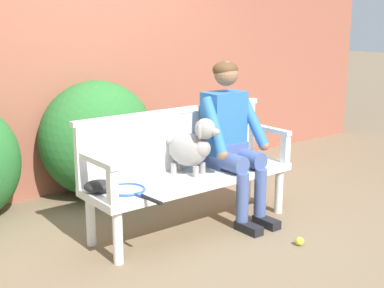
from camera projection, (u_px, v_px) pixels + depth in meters
The scene contains 12 objects.
ground_plane at pixel (192, 227), 4.36m from camera, with size 40.00×40.00×0.00m, color #7A664C.
brick_garden_fence at pixel (90, 50), 5.29m from camera, with size 8.00×0.30×2.70m, color #9E5642.
hedge_bush_far_right at pixel (97, 138), 5.07m from camera, with size 1.11×0.97×1.09m, color #286B2D.
garden_bench at pixel (192, 182), 4.27m from camera, with size 1.76×0.51×0.45m.
bench_backrest at pixel (175, 138), 4.37m from camera, with size 1.80×0.06×0.50m.
bench_armrest_left_end at pixel (102, 171), 3.63m from camera, with size 0.06×0.51×0.28m.
bench_armrest_right_end at pixel (275, 137), 4.64m from camera, with size 0.06×0.51×0.28m.
person_seated at pixel (230, 135), 4.41m from camera, with size 0.56×0.66×1.32m.
dog_on_bench at pixel (193, 146), 4.21m from camera, with size 0.34×0.45×0.46m.
tennis_racket at pixel (128, 190), 3.84m from camera, with size 0.31×0.57×0.03m.
baseball_glove at pixel (99, 186), 3.82m from camera, with size 0.22×0.17×0.09m, color black.
tennis_ball at pixel (300, 241), 4.01m from camera, with size 0.07×0.07×0.07m, color #CCDB33.
Camera 1 is at (-2.52, -3.21, 1.68)m, focal length 50.22 mm.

